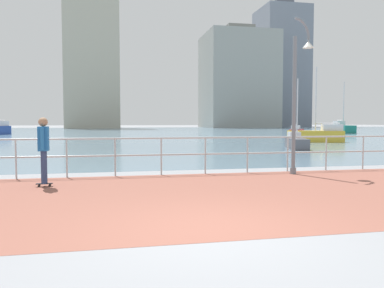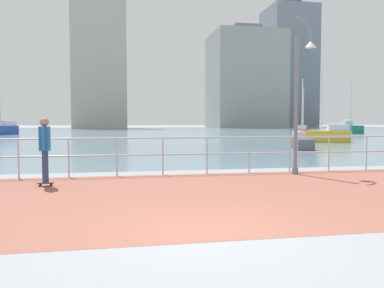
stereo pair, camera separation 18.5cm
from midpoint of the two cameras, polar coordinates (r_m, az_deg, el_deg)
ground at (r=45.77m, az=-8.73°, el=1.26°), size 220.00×220.00×0.00m
brick_paving at (r=8.77m, az=-1.28°, el=-7.56°), size 28.00×6.81×0.01m
harbor_water at (r=56.95m, az=-9.08°, el=1.67°), size 180.00×88.00×0.00m
waterfront_railing at (r=12.02m, az=-3.88°, el=-0.73°), size 25.25×0.06×1.17m
lamppost at (r=12.72m, az=16.09°, el=7.92°), size 0.80×0.42×4.89m
skateboarder at (r=10.52m, az=-20.34°, el=-0.13°), size 0.40×0.55×1.76m
sailboat_white at (r=52.54m, az=-26.20°, el=1.95°), size 3.46×5.15×6.97m
sailboat_gray at (r=42.22m, az=16.09°, el=1.67°), size 2.98×3.73×5.20m
sailboat_blue at (r=57.87m, az=22.27°, el=2.16°), size 2.47×5.23×7.06m
sailboat_teal at (r=32.20m, az=18.87°, el=1.24°), size 4.40×2.49×5.91m
sailboat_ivory at (r=24.14m, az=15.98°, el=0.25°), size 1.71×3.12×4.19m
tower_beige at (r=102.88m, az=7.80°, el=9.22°), size 17.49×16.70×26.01m
tower_glass at (r=95.27m, az=-13.35°, el=13.21°), size 12.21×10.11×37.79m
tower_concrete at (r=118.98m, az=13.98°, el=10.85°), size 12.99×13.81×36.28m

